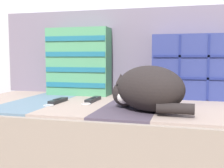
% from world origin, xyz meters
% --- Properties ---
extents(couch, '(1.88, 0.86, 0.42)m').
position_xyz_m(couch, '(-0.00, 0.12, 0.21)').
color(couch, '#3D3838').
rests_on(couch, ground_plane).
extents(sofa_backrest, '(1.84, 0.14, 0.52)m').
position_xyz_m(sofa_backrest, '(0.00, 0.48, 0.68)').
color(sofa_backrest, slate).
rests_on(sofa_backrest, couch).
extents(throw_pillow_quilted, '(0.44, 0.14, 0.35)m').
position_xyz_m(throw_pillow_quilted, '(0.29, 0.33, 0.60)').
color(throw_pillow_quilted, navy).
rests_on(throw_pillow_quilted, couch).
extents(throw_pillow_striped, '(0.38, 0.14, 0.40)m').
position_xyz_m(throw_pillow_striped, '(-0.39, 0.33, 0.62)').
color(throw_pillow_striped, '#4C9366').
rests_on(throw_pillow_striped, couch).
extents(sleeping_cat, '(0.38, 0.34, 0.20)m').
position_xyz_m(sleeping_cat, '(0.08, -0.08, 0.51)').
color(sleeping_cat, black).
rests_on(sleeping_cat, couch).
extents(game_remote_near, '(0.05, 0.20, 0.02)m').
position_xyz_m(game_remote_near, '(-0.38, 0.01, 0.43)').
color(game_remote_near, black).
rests_on(game_remote_near, couch).
extents(game_remote_far, '(0.05, 0.21, 0.02)m').
position_xyz_m(game_remote_far, '(-0.22, 0.10, 0.43)').
color(game_remote_far, black).
rests_on(game_remote_far, couch).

